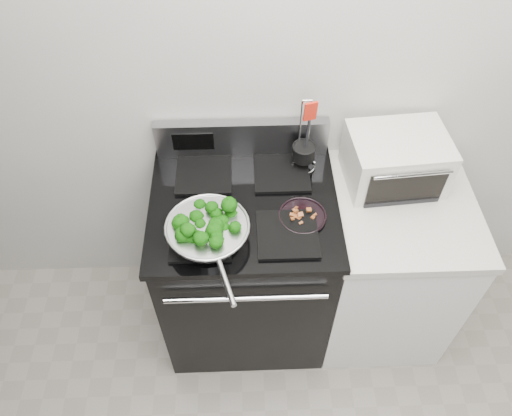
{
  "coord_description": "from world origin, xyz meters",
  "views": [
    {
      "loc": [
        -0.3,
        0.06,
        2.52
      ],
      "look_at": [
        -0.25,
        1.36,
        0.98
      ],
      "focal_mm": 35.0,
      "sensor_mm": 36.0,
      "label": 1
    }
  ],
  "objects_px": {
    "gas_range": "(245,265)",
    "skillet": "(208,231)",
    "utensil_holder": "(303,156)",
    "bacon_plate": "(303,214)",
    "toaster_oven": "(396,160)"
  },
  "relations": [
    {
      "from": "gas_range",
      "to": "utensil_holder",
      "type": "bearing_deg",
      "value": 37.95
    },
    {
      "from": "gas_range",
      "to": "skillet",
      "type": "relative_size",
      "value": 2.22
    },
    {
      "from": "skillet",
      "to": "bacon_plate",
      "type": "height_order",
      "value": "skillet"
    },
    {
      "from": "bacon_plate",
      "to": "gas_range",
      "type": "bearing_deg",
      "value": 160.69
    },
    {
      "from": "gas_range",
      "to": "skillet",
      "type": "distance_m",
      "value": 0.56
    },
    {
      "from": "bacon_plate",
      "to": "utensil_holder",
      "type": "xyz_separation_m",
      "value": [
        0.03,
        0.29,
        0.05
      ]
    },
    {
      "from": "gas_range",
      "to": "bacon_plate",
      "type": "relative_size",
      "value": 5.76
    },
    {
      "from": "gas_range",
      "to": "bacon_plate",
      "type": "height_order",
      "value": "gas_range"
    },
    {
      "from": "bacon_plate",
      "to": "toaster_oven",
      "type": "distance_m",
      "value": 0.48
    },
    {
      "from": "skillet",
      "to": "toaster_oven",
      "type": "height_order",
      "value": "toaster_oven"
    },
    {
      "from": "utensil_holder",
      "to": "toaster_oven",
      "type": "height_order",
      "value": "utensil_holder"
    },
    {
      "from": "bacon_plate",
      "to": "toaster_oven",
      "type": "xyz_separation_m",
      "value": [
        0.41,
        0.23,
        0.07
      ]
    },
    {
      "from": "utensil_holder",
      "to": "toaster_oven",
      "type": "distance_m",
      "value": 0.39
    },
    {
      "from": "toaster_oven",
      "to": "gas_range",
      "type": "bearing_deg",
      "value": -171.99
    },
    {
      "from": "gas_range",
      "to": "utensil_holder",
      "type": "distance_m",
      "value": 0.63
    }
  ]
}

